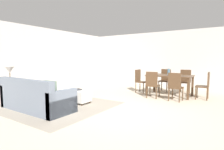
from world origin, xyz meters
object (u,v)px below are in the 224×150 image
Objects in this scene: dining_chair_near_right at (175,85)px; book_on_ottoman at (77,89)px; couch at (35,99)px; ottoman_table at (73,95)px; dining_chair_head_west at (140,79)px; dining_chair_far_right at (185,80)px; dining_chair_far_left at (165,79)px; side_table at (11,88)px; dining_table at (170,78)px; dining_chair_head_east at (205,84)px; dining_chair_near_left at (152,83)px; vase_centerpiece at (169,72)px; table_lamp at (10,70)px.

book_on_ottoman is at bearing -144.03° from dining_chair_near_right.
ottoman_table is (0.22, 1.18, -0.07)m from couch.
dining_chair_head_west is at bearing 71.14° from book_on_ottoman.
dining_chair_far_left is at bearing -177.06° from dining_chair_far_right.
couch is 8.27× the size of book_on_ottoman.
dining_table is at bearing 45.19° from side_table.
dining_chair_far_right reaches higher than couch.
book_on_ottoman is at bearing -141.10° from dining_chair_head_east.
dining_chair_head_west is at bearing -178.69° from dining_table.
vase_centerpiece is at bearing 68.68° from dining_chair_near_left.
dining_chair_head_west is at bearing -150.91° from dining_chair_far_right.
ottoman_table is 3.25m from dining_chair_near_right.
table_lamp reaches higher than dining_table.
table_lamp is at bearing 177.12° from couch.
dining_chair_far_right is (2.81, 4.75, 0.22)m from couch.
couch is at bearing -2.88° from table_lamp.
book_on_ottoman is at bearing 23.27° from ottoman_table.
table_lamp is (-0.00, -0.00, 0.54)m from side_table.
table_lamp reaches higher than vase_centerpiece.
vase_centerpiece is at bearing 178.97° from dining_chair_head_east.
table_lamp is at bearing -134.56° from vase_centerpiece.
side_table is (-1.60, -1.11, 0.24)m from ottoman_table.
dining_chair_far_left is at bearing 66.79° from couch.
couch is 2.34× the size of dining_chair_far_right.
dining_chair_near_left and dining_chair_head_east have the same top height.
dining_chair_near_left is at bearing 45.84° from ottoman_table.
dining_table is at bearing -62.76° from dining_chair_far_left.
table_lamp is 0.57× the size of dining_chair_far_right.
dining_chair_head_east is at bearing -1.03° from vase_centerpiece.
dining_chair_head_east is 3.54× the size of book_on_ottoman.
side_table is 0.64× the size of dining_chair_near_right.
dining_chair_head_west is (2.62, 3.81, 0.05)m from side_table.
vase_centerpiece is (3.77, 3.83, 0.41)m from side_table.
couch is at bearing -107.80° from dining_chair_head_west.
vase_centerpiece reaches higher than dining_chair_head_west.
side_table is 2.55× the size of vase_centerpiece.
table_lamp is 2.02× the size of book_on_ottoman.
dining_chair_near_right is 1.81m from dining_chair_head_west.
ottoman_table is at bearing 34.77° from table_lamp.
dining_chair_far_right is at bearing 63.80° from vase_centerpiece.
dining_chair_far_left is (-0.83, 1.66, 0.00)m from dining_chair_near_right.
table_lamp is at bearing -142.70° from dining_chair_head_east.
side_table is at bearing -131.83° from dining_chair_far_right.
dining_chair_head_east is (1.54, 0.78, 0.00)m from dining_chair_near_left.
vase_centerpiece reaches higher than dining_chair_near_right.
dining_chair_far_right reaches higher than side_table.
dining_chair_far_right is at bearing 66.12° from dining_chair_near_left.
dining_chair_near_right is at bearing 35.20° from table_lamp.
vase_centerpiece is (3.77, 3.83, -0.13)m from table_lamp.
side_table is 0.37× the size of dining_table.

